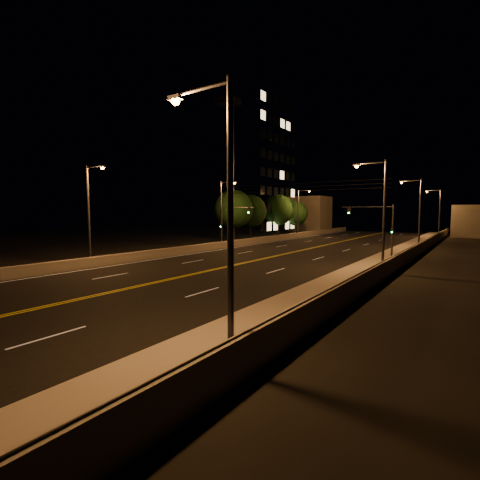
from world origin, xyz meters
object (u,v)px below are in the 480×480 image
Objects in this scene: streetlight_5 at (223,209)px; tree_0 at (234,209)px; streetlight_0 at (223,204)px; traffic_signal_right at (381,225)px; streetlight_1 at (381,208)px; streetlight_6 at (299,210)px; tree_1 at (250,211)px; streetlight_2 at (417,209)px; building_tower at (228,170)px; streetlight_4 at (90,208)px; tree_2 at (278,210)px; traffic_signal_left at (228,221)px; streetlight_3 at (438,210)px; tree_3 at (295,213)px.

streetlight_5 is 1.07× the size of tree_0.
streetlight_0 is 27.56m from traffic_signal_right.
traffic_signal_right is at bearing 102.04° from streetlight_1.
streetlight_1 is 1.00× the size of streetlight_6.
traffic_signal_right is 28.45m from tree_1.
streetlight_2 is 26.29m from tree_1.
tree_1 is at bearing 140.28° from streetlight_1.
building_tower is at bearing -178.34° from streetlight_6.
streetlight_1 is at bearing 27.06° from streetlight_4.
tree_0 reaches higher than tree_2.
tree_1 is 0.95× the size of tree_2.
traffic_signal_left is 0.72× the size of tree_1.
streetlight_3 is at bearing 30.35° from streetlight_6.
tree_2 reaches higher than tree_1.
tree_0 is at bearing 125.31° from streetlight_0.
streetlight_4 is 42.07m from tree_2.
streetlight_2 is 1.60× the size of traffic_signal_right.
streetlight_3 reaches higher than tree_3.
tree_1 is (-26.15, 2.67, -0.28)m from streetlight_2.
tree_2 is at bearing 135.72° from traffic_signal_right.
building_tower is 4.04× the size of tree_3.
traffic_signal_left is at bearing -80.86° from tree_3.
tree_3 is (-24.99, 17.94, -0.71)m from streetlight_2.
traffic_signal_right is 37.72m from tree_3.
traffic_signal_right is (-1.59, -11.62, -1.56)m from streetlight_2.
building_tower reaches higher than tree_1.
traffic_signal_left is at bearing -87.16° from streetlight_6.
traffic_signal_left is at bearing -20.34° from streetlight_5.
building_tower reaches higher than streetlight_2.
streetlight_6 reaches higher than tree_2.
streetlight_1 is 49.31m from building_tower.
streetlight_0 is 39.09m from streetlight_2.
streetlight_5 is 29.35m from tree_3.
streetlight_3 is 36.50m from traffic_signal_right.
streetlight_4 is 33.01m from tree_1.
tree_3 is (-3.57, 29.12, -0.71)m from streetlight_5.
streetlight_2 is 0.31× the size of building_tower.
streetlight_3 is 1.09× the size of tree_2.
traffic_signal_right is at bearing -97.77° from streetlight_2.
streetlight_1 and streetlight_2 have the same top height.
tree_3 is at bearing 113.66° from streetlight_0.
tree_0 is 1.02× the size of tree_2.
tree_1 is at bearing 122.05° from streetlight_0.
streetlight_3 reaches higher than traffic_signal_right.
traffic_signal_right is at bearing 42.82° from streetlight_4.
streetlight_1 is 7.76m from traffic_signal_right.
streetlight_2 is at bearing -24.79° from tree_2.
tree_2 is at bearing 129.69° from streetlight_1.
streetlight_0 reaches higher than tree_3.
tree_3 is at bearing 128.37° from traffic_signal_right.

